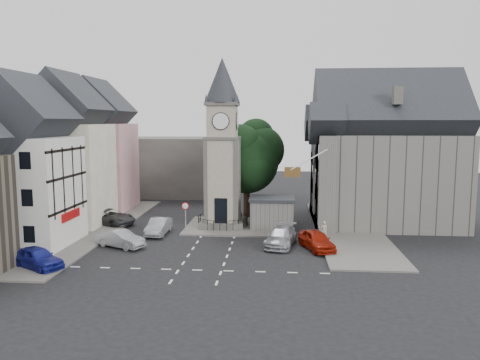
# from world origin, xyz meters

# --- Properties ---
(ground) EXTENTS (120.00, 120.00, 0.00)m
(ground) POSITION_xyz_m (0.00, 0.00, 0.00)
(ground) COLOR black
(ground) RESTS_ON ground
(pavement_west) EXTENTS (6.00, 30.00, 0.14)m
(pavement_west) POSITION_xyz_m (-12.50, 6.00, 0.07)
(pavement_west) COLOR #595651
(pavement_west) RESTS_ON ground
(pavement_east) EXTENTS (6.00, 26.00, 0.14)m
(pavement_east) POSITION_xyz_m (12.00, 8.00, 0.07)
(pavement_east) COLOR #595651
(pavement_east) RESTS_ON ground
(central_island) EXTENTS (10.00, 8.00, 0.16)m
(central_island) POSITION_xyz_m (1.50, 8.00, 0.08)
(central_island) COLOR #595651
(central_island) RESTS_ON ground
(road_markings) EXTENTS (20.00, 8.00, 0.01)m
(road_markings) POSITION_xyz_m (0.00, -5.50, 0.01)
(road_markings) COLOR silver
(road_markings) RESTS_ON ground
(clock_tower) EXTENTS (4.86, 4.86, 16.25)m
(clock_tower) POSITION_xyz_m (0.00, 7.99, 8.12)
(clock_tower) COLOR #4C4944
(clock_tower) RESTS_ON ground
(stone_shelter) EXTENTS (4.30, 3.30, 3.08)m
(stone_shelter) POSITION_xyz_m (4.80, 7.50, 1.55)
(stone_shelter) COLOR #64625C
(stone_shelter) RESTS_ON ground
(town_tree) EXTENTS (7.20, 7.20, 10.80)m
(town_tree) POSITION_xyz_m (2.00, 13.00, 6.97)
(town_tree) COLOR black
(town_tree) RESTS_ON ground
(warning_sign_post) EXTENTS (0.70, 0.19, 2.85)m
(warning_sign_post) POSITION_xyz_m (-3.20, 5.43, 2.03)
(warning_sign_post) COLOR black
(warning_sign_post) RESTS_ON ground
(terrace_pink) EXTENTS (8.10, 7.60, 12.80)m
(terrace_pink) POSITION_xyz_m (-15.50, 16.00, 6.58)
(terrace_pink) COLOR tan
(terrace_pink) RESTS_ON ground
(terrace_cream) EXTENTS (8.10, 7.60, 12.80)m
(terrace_cream) POSITION_xyz_m (-15.50, 8.00, 6.58)
(terrace_cream) COLOR beige
(terrace_cream) RESTS_ON ground
(terrace_tudor) EXTENTS (8.10, 7.60, 12.00)m
(terrace_tudor) POSITION_xyz_m (-15.50, 0.00, 6.19)
(terrace_tudor) COLOR silver
(terrace_tudor) RESTS_ON ground
(backdrop_west) EXTENTS (20.00, 10.00, 8.00)m
(backdrop_west) POSITION_xyz_m (-12.00, 28.00, 4.00)
(backdrop_west) COLOR #4C4944
(backdrop_west) RESTS_ON ground
(east_building) EXTENTS (14.40, 11.40, 12.60)m
(east_building) POSITION_xyz_m (15.59, 11.00, 6.26)
(east_building) COLOR #64625C
(east_building) RESTS_ON ground
(east_boundary_wall) EXTENTS (0.40, 16.00, 0.90)m
(east_boundary_wall) POSITION_xyz_m (9.20, 10.00, 0.45)
(east_boundary_wall) COLOR #64625C
(east_boundary_wall) RESTS_ON ground
(flagpole) EXTENTS (3.68, 0.10, 2.74)m
(flagpole) POSITION_xyz_m (8.00, 4.00, 7.00)
(flagpole) COLOR white
(flagpole) RESTS_ON ground
(car_west_blue) EXTENTS (4.80, 3.82, 1.53)m
(car_west_blue) POSITION_xyz_m (-11.50, -6.00, 0.77)
(car_west_blue) COLOR navy
(car_west_blue) RESTS_ON ground
(car_west_silver) EXTENTS (4.54, 3.17, 1.42)m
(car_west_silver) POSITION_xyz_m (-7.50, -0.13, 0.71)
(car_west_silver) COLOR #989BA0
(car_west_silver) RESTS_ON ground
(car_west_grey) EXTENTS (6.21, 4.54, 1.57)m
(car_west_grey) POSITION_xyz_m (-11.50, 8.00, 0.78)
(car_west_grey) COLOR #2D2D2F
(car_west_grey) RESTS_ON ground
(car_island_silver) EXTENTS (1.66, 4.53, 1.48)m
(car_island_silver) POSITION_xyz_m (-5.50, 4.50, 0.74)
(car_island_silver) COLOR #989CA1
(car_island_silver) RESTS_ON ground
(car_island_east) EXTENTS (3.07, 5.54, 1.52)m
(car_island_east) POSITION_xyz_m (5.65, 1.55, 0.76)
(car_island_east) COLOR #A1A2A9
(car_island_east) RESTS_ON ground
(car_east_red) EXTENTS (3.19, 4.89, 1.55)m
(car_east_red) POSITION_xyz_m (8.50, 0.52, 0.77)
(car_east_red) COLOR #9D1908
(car_east_red) RESTS_ON ground
(pedestrian) EXTENTS (0.62, 0.41, 1.69)m
(pedestrian) POSITION_xyz_m (9.37, 3.62, 0.84)
(pedestrian) COLOR #AD9A8F
(pedestrian) RESTS_ON ground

